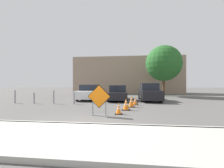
# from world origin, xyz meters

# --- Properties ---
(ground_plane) EXTENTS (96.00, 96.00, 0.00)m
(ground_plane) POSITION_xyz_m (0.00, 10.00, 0.00)
(ground_plane) COLOR #565451
(sidewalk_strip) EXTENTS (29.60, 2.61, 0.14)m
(sidewalk_strip) POSITION_xyz_m (0.00, -1.30, 0.07)
(sidewalk_strip) COLOR #ADAAA3
(sidewalk_strip) RESTS_ON ground_plane
(curb_lip) EXTENTS (29.60, 0.20, 0.14)m
(curb_lip) POSITION_xyz_m (0.00, 0.00, 0.07)
(curb_lip) COLOR #ADAAA3
(curb_lip) RESTS_ON ground_plane
(road_closed_sign) EXTENTS (1.15, 0.20, 1.53)m
(road_closed_sign) POSITION_xyz_m (0.44, 1.94, 0.83)
(road_closed_sign) COLOR black
(road_closed_sign) RESTS_ON ground_plane
(traffic_cone_nearest) EXTENTS (0.38, 0.38, 0.59)m
(traffic_cone_nearest) POSITION_xyz_m (1.37, 2.42, 0.29)
(traffic_cone_nearest) COLOR black
(traffic_cone_nearest) RESTS_ON ground_plane
(traffic_cone_second) EXTENTS (0.48, 0.48, 0.70)m
(traffic_cone_second) POSITION_xyz_m (1.72, 3.67, 0.34)
(traffic_cone_second) COLOR black
(traffic_cone_second) RESTS_ON ground_plane
(traffic_cone_third) EXTENTS (0.48, 0.48, 0.79)m
(traffic_cone_third) POSITION_xyz_m (2.06, 4.86, 0.38)
(traffic_cone_third) COLOR black
(traffic_cone_third) RESTS_ON ground_plane
(traffic_cone_fourth) EXTENTS (0.41, 0.41, 0.59)m
(traffic_cone_fourth) POSITION_xyz_m (2.35, 5.98, 0.28)
(traffic_cone_fourth) COLOR black
(traffic_cone_fourth) RESTS_ON ground_plane
(parked_car_nearest) EXTENTS (2.03, 4.66, 1.48)m
(parked_car_nearest) POSITION_xyz_m (-2.08, 9.42, 0.69)
(parked_car_nearest) COLOR white
(parked_car_nearest) RESTS_ON ground_plane
(parked_car_second) EXTENTS (1.84, 4.47, 1.43)m
(parked_car_second) POSITION_xyz_m (0.85, 9.03, 0.66)
(parked_car_second) COLOR black
(parked_car_second) RESTS_ON ground_plane
(parked_car_third) EXTENTS (1.86, 4.29, 1.62)m
(parked_car_third) POSITION_xyz_m (3.78, 9.00, 0.74)
(parked_car_third) COLOR black
(parked_car_third) RESTS_ON ground_plane
(bollard_nearest) EXTENTS (0.12, 0.12, 0.94)m
(bollard_nearest) POSITION_xyz_m (-2.33, 5.85, 0.50)
(bollard_nearest) COLOR gray
(bollard_nearest) RESTS_ON ground_plane
(bollard_second) EXTENTS (0.12, 0.12, 1.07)m
(bollard_second) POSITION_xyz_m (-3.99, 5.85, 0.56)
(bollard_second) COLOR gray
(bollard_second) RESTS_ON ground_plane
(bollard_third) EXTENTS (0.12, 0.12, 0.91)m
(bollard_third) POSITION_xyz_m (-5.65, 5.85, 0.48)
(bollard_third) COLOR gray
(bollard_third) RESTS_ON ground_plane
(bollard_fourth) EXTENTS (0.12, 0.12, 1.08)m
(bollard_fourth) POSITION_xyz_m (-7.30, 5.85, 0.57)
(bollard_fourth) COLOR gray
(bollard_fourth) RESTS_ON ground_plane
(building_facade_backdrop) EXTENTS (17.47, 5.00, 5.89)m
(building_facade_backdrop) POSITION_xyz_m (1.60, 20.46, 2.94)
(building_facade_backdrop) COLOR gray
(building_facade_backdrop) RESTS_ON ground_plane
(street_tree_behind_lot) EXTENTS (4.44, 4.44, 6.36)m
(street_tree_behind_lot) POSITION_xyz_m (6.21, 14.06, 4.13)
(street_tree_behind_lot) COLOR #513823
(street_tree_behind_lot) RESTS_ON ground_plane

